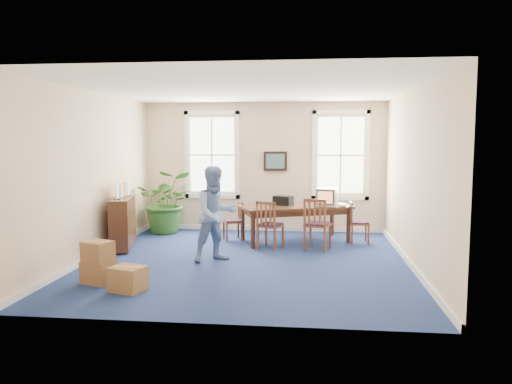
# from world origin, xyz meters

# --- Properties ---
(floor) EXTENTS (6.50, 6.50, 0.00)m
(floor) POSITION_xyz_m (0.00, 0.00, 0.00)
(floor) COLOR navy
(floor) RESTS_ON ground
(ceiling) EXTENTS (6.50, 6.50, 0.00)m
(ceiling) POSITION_xyz_m (0.00, 0.00, 3.20)
(ceiling) COLOR white
(ceiling) RESTS_ON ground
(wall_back) EXTENTS (6.50, 0.00, 6.50)m
(wall_back) POSITION_xyz_m (0.00, 3.25, 1.60)
(wall_back) COLOR beige
(wall_back) RESTS_ON ground
(wall_front) EXTENTS (6.50, 0.00, 6.50)m
(wall_front) POSITION_xyz_m (0.00, -3.25, 1.60)
(wall_front) COLOR beige
(wall_front) RESTS_ON ground
(wall_left) EXTENTS (0.00, 6.50, 6.50)m
(wall_left) POSITION_xyz_m (-3.00, 0.00, 1.60)
(wall_left) COLOR beige
(wall_left) RESTS_ON ground
(wall_right) EXTENTS (0.00, 6.50, 6.50)m
(wall_right) POSITION_xyz_m (3.00, 0.00, 1.60)
(wall_right) COLOR beige
(wall_right) RESTS_ON ground
(baseboard_back) EXTENTS (6.00, 0.04, 0.12)m
(baseboard_back) POSITION_xyz_m (0.00, 3.22, 0.06)
(baseboard_back) COLOR white
(baseboard_back) RESTS_ON ground
(baseboard_left) EXTENTS (0.04, 6.50, 0.12)m
(baseboard_left) POSITION_xyz_m (-2.97, 0.00, 0.06)
(baseboard_left) COLOR white
(baseboard_left) RESTS_ON ground
(baseboard_right) EXTENTS (0.04, 6.50, 0.12)m
(baseboard_right) POSITION_xyz_m (2.97, 0.00, 0.06)
(baseboard_right) COLOR white
(baseboard_right) RESTS_ON ground
(window_left) EXTENTS (1.40, 0.12, 2.20)m
(window_left) POSITION_xyz_m (-1.30, 3.23, 1.90)
(window_left) COLOR white
(window_left) RESTS_ON ground
(window_right) EXTENTS (1.40, 0.12, 2.20)m
(window_right) POSITION_xyz_m (1.90, 3.23, 1.90)
(window_right) COLOR white
(window_right) RESTS_ON ground
(wall_picture) EXTENTS (0.58, 0.06, 0.48)m
(wall_picture) POSITION_xyz_m (0.30, 3.20, 1.75)
(wall_picture) COLOR black
(wall_picture) RESTS_ON ground
(conference_table) EXTENTS (2.63, 1.90, 0.82)m
(conference_table) POSITION_xyz_m (0.84, 1.94, 0.41)
(conference_table) COLOR #432416
(conference_table) RESTS_ON ground
(crt_tv) EXTENTS (0.53, 0.56, 0.39)m
(crt_tv) POSITION_xyz_m (1.55, 1.99, 1.01)
(crt_tv) COLOR #B7B7BC
(crt_tv) RESTS_ON conference_table
(game_console) EXTENTS (0.17, 0.20, 0.05)m
(game_console) POSITION_xyz_m (1.87, 1.94, 0.84)
(game_console) COLOR white
(game_console) RESTS_ON conference_table
(equipment_bag) EXTENTS (0.48, 0.41, 0.21)m
(equipment_bag) POSITION_xyz_m (0.56, 1.99, 0.92)
(equipment_bag) COLOR black
(equipment_bag) RESTS_ON conference_table
(chair_near_left) EXTENTS (0.59, 0.59, 1.02)m
(chair_near_left) POSITION_xyz_m (0.35, 1.12, 0.51)
(chair_near_left) COLOR brown
(chair_near_left) RESTS_ON ground
(chair_near_right) EXTENTS (0.61, 0.61, 1.09)m
(chair_near_right) POSITION_xyz_m (1.33, 1.12, 0.55)
(chair_near_right) COLOR brown
(chair_near_right) RESTS_ON ground
(chair_end_left) EXTENTS (0.52, 0.52, 0.89)m
(chair_end_left) POSITION_xyz_m (-0.58, 1.94, 0.44)
(chair_end_left) COLOR brown
(chair_end_left) RESTS_ON ground
(chair_end_right) EXTENTS (0.44, 0.44, 0.92)m
(chair_end_right) POSITION_xyz_m (2.25, 1.94, 0.46)
(chair_end_right) COLOR brown
(chair_end_right) RESTS_ON ground
(man) EXTENTS (1.11, 1.06, 1.79)m
(man) POSITION_xyz_m (-0.59, -0.04, 0.90)
(man) COLOR #6F8EC3
(man) RESTS_ON ground
(credenza) EXTENTS (0.67, 1.38, 1.05)m
(credenza) POSITION_xyz_m (-2.75, 0.86, 0.52)
(credenza) COLOR #432416
(credenza) RESTS_ON ground
(brochure_rack) EXTENTS (0.23, 0.77, 0.34)m
(brochure_rack) POSITION_xyz_m (-2.73, 0.86, 1.22)
(brochure_rack) COLOR #99999E
(brochure_rack) RESTS_ON credenza
(potted_plant) EXTENTS (1.63, 1.50, 1.54)m
(potted_plant) POSITION_xyz_m (-2.33, 2.66, 0.77)
(potted_plant) COLOR #27581E
(potted_plant) RESTS_ON ground
(cardboard_boxes) EXTENTS (1.58, 1.58, 0.71)m
(cardboard_boxes) POSITION_xyz_m (-2.01, -1.59, 0.35)
(cardboard_boxes) COLOR olive
(cardboard_boxes) RESTS_ON ground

